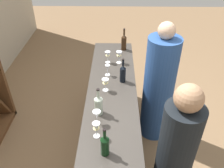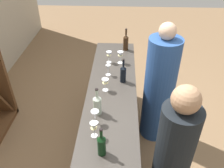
{
  "view_description": "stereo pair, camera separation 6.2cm",
  "coord_description": "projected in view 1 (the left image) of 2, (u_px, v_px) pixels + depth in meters",
  "views": [
    {
      "loc": [
        -2.16,
        -0.04,
        2.52
      ],
      "look_at": [
        0.0,
        0.0,
        0.98
      ],
      "focal_mm": 37.72,
      "sensor_mm": 36.0,
      "label": 1
    },
    {
      "loc": [
        -2.16,
        -0.1,
        2.52
      ],
      "look_at": [
        0.0,
        0.0,
        0.98
      ],
      "focal_mm": 37.72,
      "sensor_mm": 36.0,
      "label": 2
    }
  ],
  "objects": [
    {
      "name": "ground_plane",
      "position": [
        112.0,
        142.0,
        3.22
      ],
      "size": [
        12.0,
        12.0,
        0.0
      ],
      "primitive_type": "plane",
      "color": "#846647"
    },
    {
      "name": "bar_counter",
      "position": [
        112.0,
        117.0,
        2.95
      ],
      "size": [
        2.31,
        0.55,
        0.93
      ],
      "color": "#2A2723",
      "rests_on": "ground"
    },
    {
      "name": "wine_bottle_leftmost_dark_green",
      "position": [
        105.0,
        145.0,
        1.87
      ],
      "size": [
        0.07,
        0.07,
        0.28
      ],
      "color": "black",
      "rests_on": "bar_counter"
    },
    {
      "name": "wine_bottle_second_left_clear_pale",
      "position": [
        99.0,
        104.0,
        2.27
      ],
      "size": [
        0.08,
        0.08,
        0.3
      ],
      "color": "#B7C6B2",
      "rests_on": "bar_counter"
    },
    {
      "name": "wine_bottle_center_near_black",
      "position": [
        123.0,
        73.0,
        2.72
      ],
      "size": [
        0.07,
        0.07,
        0.3
      ],
      "color": "black",
      "rests_on": "bar_counter"
    },
    {
      "name": "wine_bottle_second_right_amber_brown",
      "position": [
        124.0,
        42.0,
        3.38
      ],
      "size": [
        0.07,
        0.07,
        0.32
      ],
      "color": "#331E0F",
      "rests_on": "bar_counter"
    },
    {
      "name": "wine_glass_near_left",
      "position": [
        119.0,
        55.0,
        3.07
      ],
      "size": [
        0.08,
        0.08,
        0.17
      ],
      "color": "white",
      "rests_on": "bar_counter"
    },
    {
      "name": "wine_glass_near_center",
      "position": [
        107.0,
        68.0,
        2.84
      ],
      "size": [
        0.06,
        0.06,
        0.14
      ],
      "color": "white",
      "rests_on": "bar_counter"
    },
    {
      "name": "wine_glass_near_right",
      "position": [
        108.0,
        55.0,
        3.08
      ],
      "size": [
        0.07,
        0.07,
        0.16
      ],
      "color": "white",
      "rests_on": "bar_counter"
    },
    {
      "name": "wine_glass_far_left",
      "position": [
        105.0,
        82.0,
        2.58
      ],
      "size": [
        0.08,
        0.08,
        0.15
      ],
      "color": "white",
      "rests_on": "bar_counter"
    },
    {
      "name": "wine_glass_far_center",
      "position": [
        96.0,
        128.0,
        2.02
      ],
      "size": [
        0.07,
        0.07,
        0.16
      ],
      "color": "white",
      "rests_on": "bar_counter"
    },
    {
      "name": "wine_glass_far_right",
      "position": [
        97.0,
        115.0,
        2.16
      ],
      "size": [
        0.08,
        0.08,
        0.15
      ],
      "color": "white",
      "rests_on": "bar_counter"
    },
    {
      "name": "person_left_guest",
      "position": [
        158.0,
        89.0,
        2.97
      ],
      "size": [
        0.49,
        0.49,
        1.62
      ],
      "rotation": [
        0.0,
        0.0,
        1.25
      ],
      "color": "#284C8C",
      "rests_on": "ground"
    },
    {
      "name": "person_center_guest",
      "position": [
        174.0,
        160.0,
        2.12
      ],
      "size": [
        0.36,
        0.36,
        1.56
      ],
      "rotation": [
        0.0,
        0.0,
        1.68
      ],
      "color": "black",
      "rests_on": "ground"
    }
  ]
}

